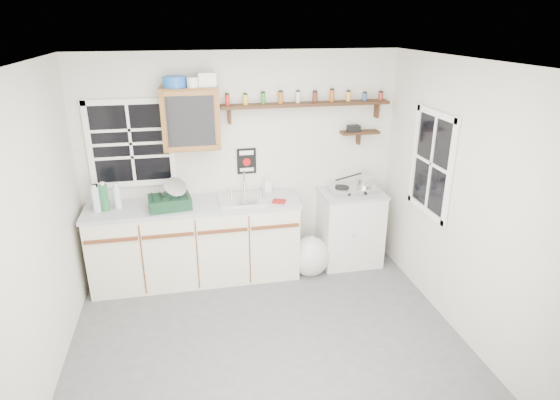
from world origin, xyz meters
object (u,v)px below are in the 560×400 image
at_px(upper_cabinet, 191,118).
at_px(hotplate, 353,189).
at_px(main_cabinet, 196,241).
at_px(dish_rack, 171,199).
at_px(spice_shelf, 306,103).
at_px(right_cabinet, 350,227).

distance_m(upper_cabinet, hotplate, 2.01).
distance_m(main_cabinet, upper_cabinet, 1.37).
relative_size(main_cabinet, upper_cabinet, 3.55).
height_order(main_cabinet, dish_rack, dish_rack).
bearing_deg(main_cabinet, hotplate, 0.17).
xyz_separation_m(main_cabinet, spice_shelf, (1.31, 0.21, 1.47)).
relative_size(main_cabinet, dish_rack, 4.93).
relative_size(spice_shelf, dish_rack, 4.08).
xyz_separation_m(main_cabinet, upper_cabinet, (0.03, 0.14, 1.36)).
height_order(main_cabinet, right_cabinet, main_cabinet).
xyz_separation_m(main_cabinet, right_cabinet, (1.83, 0.03, -0.01)).
relative_size(upper_cabinet, spice_shelf, 0.34).
bearing_deg(spice_shelf, dish_rack, -169.21).
bearing_deg(upper_cabinet, right_cabinet, -3.76).
xyz_separation_m(right_cabinet, hotplate, (0.01, -0.02, 0.49)).
bearing_deg(upper_cabinet, dish_rack, -139.80).
distance_m(main_cabinet, spice_shelf, 1.98).
bearing_deg(right_cabinet, dish_rack, -177.07).
bearing_deg(hotplate, right_cabinet, 101.89).
distance_m(right_cabinet, upper_cabinet, 2.26).
relative_size(right_cabinet, spice_shelf, 0.48).
distance_m(upper_cabinet, spice_shelf, 1.28).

